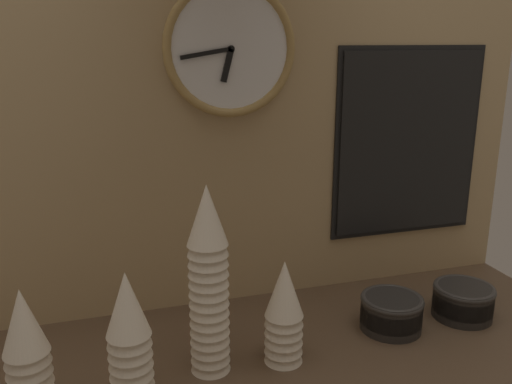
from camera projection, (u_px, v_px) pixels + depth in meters
The scene contains 10 objects.
ground_plane at pixel (251, 360), 1.16m from camera, with size 1.60×0.56×0.04m, color #4C3826.
wall_tiled_back at pixel (218, 91), 1.25m from camera, with size 1.60×0.03×1.05m.
cup_stack_left at pixel (27, 353), 0.93m from camera, with size 0.08×0.08×0.24m.
cup_stack_center_right at pixel (284, 312), 1.09m from camera, with size 0.08×0.08×0.22m.
cup_stack_center_left at pixel (129, 341), 0.95m from camera, with size 0.08×0.08×0.26m.
cup_stack_center at pixel (209, 281), 1.04m from camera, with size 0.08×0.08×0.39m.
bowl_stack_far_right at pixel (464, 300), 1.29m from camera, with size 0.14×0.14×0.08m.
bowl_stack_right at pixel (392, 312), 1.23m from camera, with size 0.14×0.14×0.08m.
wall_clock at pixel (230, 49), 1.21m from camera, with size 0.30×0.03×0.30m.
menu_board at pixel (408, 143), 1.41m from camera, with size 0.42×0.01×0.49m.
Camera 1 is at (-0.29, -0.98, 0.64)m, focal length 38.00 mm.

